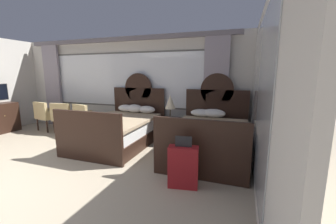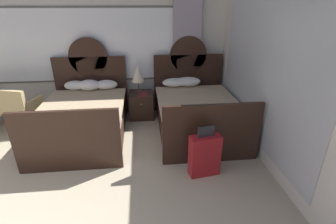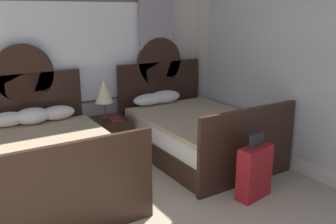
{
  "view_description": "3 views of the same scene",
  "coord_description": "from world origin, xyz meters",
  "px_view_note": "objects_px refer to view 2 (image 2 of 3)",
  "views": [
    {
      "loc": [
        3.23,
        -1.49,
        1.68
      ],
      "look_at": [
        1.86,
        2.42,
        0.93
      ],
      "focal_mm": 22.67,
      "sensor_mm": 36.0,
      "label": 1
    },
    {
      "loc": [
        1.62,
        -1.61,
        2.36
      ],
      "look_at": [
        2.0,
        1.94,
        0.77
      ],
      "focal_mm": 26.69,
      "sensor_mm": 36.0,
      "label": 2
    },
    {
      "loc": [
        -0.37,
        -1.33,
        2.11
      ],
      "look_at": [
        1.91,
        2.35,
        0.89
      ],
      "focal_mm": 38.33,
      "sensor_mm": 36.0,
      "label": 3
    }
  ],
  "objects_px": {
    "table_lamp_on_nightstand": "(138,74)",
    "book_on_nightstand": "(143,94)",
    "nightstand_between_beds": "(141,105)",
    "suitcase_on_floor": "(205,155)",
    "bed_near_mirror": "(196,112)",
    "armchair_by_window_left": "(20,106)",
    "bed_near_window": "(84,117)"
  },
  "relations": [
    {
      "from": "bed_near_window",
      "to": "nightstand_between_beds",
      "type": "height_order",
      "value": "bed_near_window"
    },
    {
      "from": "book_on_nightstand",
      "to": "table_lamp_on_nightstand",
      "type": "bearing_deg",
      "value": 119.53
    },
    {
      "from": "book_on_nightstand",
      "to": "bed_near_mirror",
      "type": "bearing_deg",
      "value": -30.09
    },
    {
      "from": "bed_near_mirror",
      "to": "bed_near_window",
      "type": "bearing_deg",
      "value": 179.89
    },
    {
      "from": "nightstand_between_beds",
      "to": "suitcase_on_floor",
      "type": "relative_size",
      "value": 0.71
    },
    {
      "from": "bed_near_mirror",
      "to": "armchair_by_window_left",
      "type": "bearing_deg",
      "value": 173.65
    },
    {
      "from": "nightstand_between_beds",
      "to": "book_on_nightstand",
      "type": "height_order",
      "value": "book_on_nightstand"
    },
    {
      "from": "book_on_nightstand",
      "to": "armchair_by_window_left",
      "type": "xyz_separation_m",
      "value": [
        -2.4,
        -0.21,
        -0.08
      ]
    },
    {
      "from": "bed_near_window",
      "to": "book_on_nightstand",
      "type": "distance_m",
      "value": 1.28
    },
    {
      "from": "bed_near_mirror",
      "to": "table_lamp_on_nightstand",
      "type": "distance_m",
      "value": 1.47
    },
    {
      "from": "table_lamp_on_nightstand",
      "to": "book_on_nightstand",
      "type": "relative_size",
      "value": 2.27
    },
    {
      "from": "book_on_nightstand",
      "to": "suitcase_on_floor",
      "type": "distance_m",
      "value": 2.21
    },
    {
      "from": "suitcase_on_floor",
      "to": "book_on_nightstand",
      "type": "bearing_deg",
      "value": 112.84
    },
    {
      "from": "book_on_nightstand",
      "to": "armchair_by_window_left",
      "type": "relative_size",
      "value": 0.3
    },
    {
      "from": "bed_near_mirror",
      "to": "table_lamp_on_nightstand",
      "type": "height_order",
      "value": "bed_near_mirror"
    },
    {
      "from": "bed_near_mirror",
      "to": "suitcase_on_floor",
      "type": "relative_size",
      "value": 2.81
    },
    {
      "from": "bed_near_window",
      "to": "table_lamp_on_nightstand",
      "type": "distance_m",
      "value": 1.4
    },
    {
      "from": "book_on_nightstand",
      "to": "armchair_by_window_left",
      "type": "distance_m",
      "value": 2.41
    },
    {
      "from": "bed_near_window",
      "to": "book_on_nightstand",
      "type": "relative_size",
      "value": 8.52
    },
    {
      "from": "table_lamp_on_nightstand",
      "to": "nightstand_between_beds",
      "type": "bearing_deg",
      "value": -48.41
    },
    {
      "from": "nightstand_between_beds",
      "to": "table_lamp_on_nightstand",
      "type": "height_order",
      "value": "table_lamp_on_nightstand"
    },
    {
      "from": "bed_near_window",
      "to": "armchair_by_window_left",
      "type": "distance_m",
      "value": 1.35
    },
    {
      "from": "bed_near_mirror",
      "to": "armchair_by_window_left",
      "type": "height_order",
      "value": "bed_near_mirror"
    },
    {
      "from": "nightstand_between_beds",
      "to": "suitcase_on_floor",
      "type": "height_order",
      "value": "suitcase_on_floor"
    },
    {
      "from": "nightstand_between_beds",
      "to": "armchair_by_window_left",
      "type": "relative_size",
      "value": 0.64
    },
    {
      "from": "armchair_by_window_left",
      "to": "suitcase_on_floor",
      "type": "relative_size",
      "value": 1.1
    },
    {
      "from": "nightstand_between_beds",
      "to": "armchair_by_window_left",
      "type": "bearing_deg",
      "value": -172.43
    },
    {
      "from": "nightstand_between_beds",
      "to": "armchair_by_window_left",
      "type": "distance_m",
      "value": 2.39
    },
    {
      "from": "table_lamp_on_nightstand",
      "to": "armchair_by_window_left",
      "type": "bearing_deg",
      "value": -171.11
    },
    {
      "from": "book_on_nightstand",
      "to": "suitcase_on_floor",
      "type": "bearing_deg",
      "value": -67.16
    },
    {
      "from": "armchair_by_window_left",
      "to": "book_on_nightstand",
      "type": "bearing_deg",
      "value": 5.06
    },
    {
      "from": "bed_near_mirror",
      "to": "nightstand_between_beds",
      "type": "relative_size",
      "value": 3.95
    }
  ]
}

